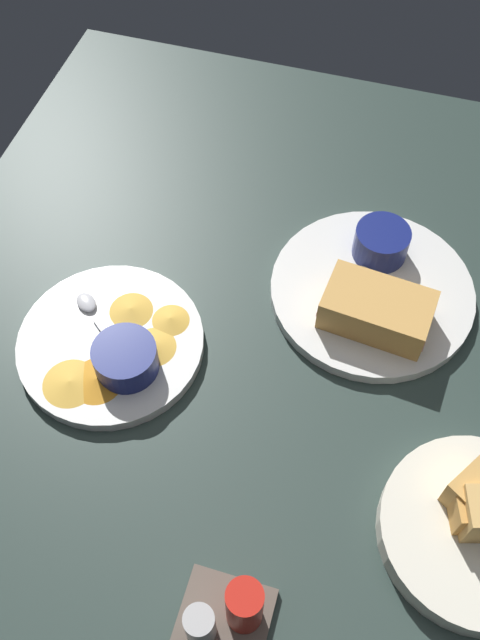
{
  "coord_description": "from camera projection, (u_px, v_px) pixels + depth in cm",
  "views": [
    {
      "loc": [
        -1.63,
        43.02,
        75.34
      ],
      "look_at": [
        11.7,
        -2.3,
        3.0
      ],
      "focal_mm": 39.61,
      "sensor_mm": 36.0,
      "label": 1
    }
  ],
  "objects": [
    {
      "name": "spoon_by_dark_ramekin",
      "position": [
        360.0,
        280.0,
        0.91
      ],
      "size": [
        4.06,
        9.89,
        0.8
      ],
      "color": "silver",
      "rests_on": "plate_sandwich_main"
    },
    {
      "name": "sandwich_half_near",
      "position": [
        377.0,
        310.0,
        0.86
      ],
      "size": [
        13.92,
        8.91,
        4.8
      ],
      "color": "tan",
      "rests_on": "plate_sandwich_main"
    },
    {
      "name": "condiment_caddy",
      "position": [
        228.0,
        616.0,
        0.67
      ],
      "size": [
        9.0,
        9.0,
        9.5
      ],
      "color": "brown",
      "rests_on": "ground_plane"
    },
    {
      "name": "plate_sandwich_main",
      "position": [
        372.0,
        292.0,
        0.91
      ],
      "size": [
        26.3,
        26.3,
        1.6
      ],
      "primitive_type": "cylinder",
      "color": "silver",
      "rests_on": "ground_plane"
    },
    {
      "name": "bread_basket_rear",
      "position": [
        478.0,
        525.0,
        0.73
      ],
      "size": [
        20.42,
        20.42,
        8.2
      ],
      "color": "silver",
      "rests_on": "ground_plane"
    },
    {
      "name": "ramekin_light_gravy",
      "position": [
        125.0,
        358.0,
        0.83
      ],
      "size": [
        7.67,
        7.67,
        3.79
      ],
      "color": "navy",
      "rests_on": "plate_chips_companion"
    },
    {
      "name": "ramekin_dark_sauce",
      "position": [
        381.0,
        242.0,
        0.92
      ],
      "size": [
        7.17,
        7.17,
        4.28
      ],
      "color": "navy",
      "rests_on": "plate_sandwich_main"
    },
    {
      "name": "ground_plane",
      "position": [
        325.0,
        377.0,
        0.87
      ],
      "size": [
        110.0,
        110.0,
        3.0
      ],
      "primitive_type": "cube",
      "color": "#283833"
    },
    {
      "name": "plate_chips_companion",
      "position": [
        111.0,
        343.0,
        0.87
      ],
      "size": [
        22.99,
        22.99,
        1.6
      ],
      "primitive_type": "cylinder",
      "color": "silver",
      "rests_on": "ground_plane"
    },
    {
      "name": "plantain_chip_scatter",
      "position": [
        116.0,
        353.0,
        0.85
      ],
      "size": [
        16.12,
        20.25,
        0.6
      ],
      "color": "gold",
      "rests_on": "plate_chips_companion"
    },
    {
      "name": "spoon_by_gravy_ramekin",
      "position": [
        90.0,
        311.0,
        0.88
      ],
      "size": [
        8.62,
        7.34,
        0.8
      ],
      "color": "silver",
      "rests_on": "plate_chips_companion"
    }
  ]
}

